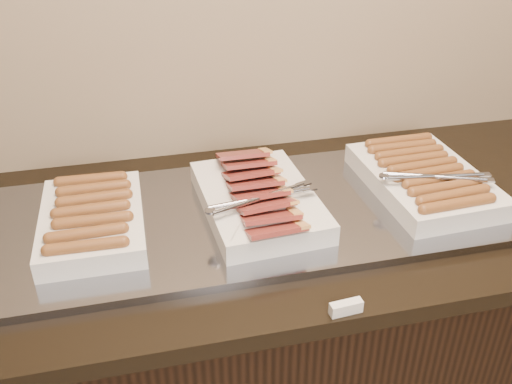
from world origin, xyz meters
TOP-DOWN VIEW (x-y plane):
  - counter at (0.00, 2.13)m, footprint 2.06×0.76m
  - warming_tray at (-0.02, 2.13)m, footprint 1.20×0.50m
  - dish_left at (-0.38, 2.13)m, footprint 0.23×0.34m
  - dish_center at (-0.00, 2.13)m, footprint 0.28×0.40m
  - dish_right at (0.43, 2.13)m, footprint 0.28×0.40m
  - label_holder at (0.09, 1.77)m, footprint 0.07×0.02m

SIDE VIEW (x-z plane):
  - counter at x=0.00m, z-range 0.00..0.90m
  - warming_tray at x=-0.02m, z-range 0.90..0.92m
  - label_holder at x=0.09m, z-range 0.90..0.93m
  - dish_left at x=-0.38m, z-range 0.92..0.99m
  - dish_center at x=0.00m, z-range 0.91..1.00m
  - dish_right at x=0.43m, z-range 0.91..0.99m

